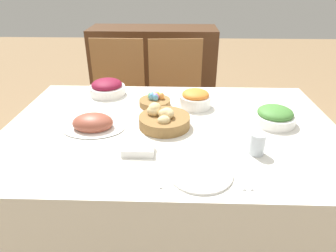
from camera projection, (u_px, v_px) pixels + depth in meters
name	position (u px, v px, depth m)	size (l,w,h in m)	color
ground_plane	(171.00, 237.00, 1.82)	(12.00, 12.00, 0.00)	#937551
dining_table	(171.00, 187.00, 1.65)	(1.62, 1.10, 0.76)	silver
chair_far_left	(117.00, 101.00, 2.39)	(0.43, 0.43, 0.98)	brown
chair_far_center	(176.00, 101.00, 2.38)	(0.45, 0.45, 0.98)	brown
sideboard	(154.00, 76.00, 3.08)	(1.22, 0.44, 0.96)	#4C2D19
bread_basket	(163.00, 119.00, 1.44)	(0.25, 0.25, 0.11)	olive
egg_basket	(155.00, 101.00, 1.68)	(0.17, 0.17, 0.08)	olive
ham_platter	(93.00, 124.00, 1.43)	(0.30, 0.21, 0.09)	white
carrot_bowl	(195.00, 99.00, 1.65)	(0.17, 0.17, 0.10)	white
beet_salad_bowl	(107.00, 88.00, 1.82)	(0.22, 0.22, 0.10)	white
green_salad_bowl	(275.00, 116.00, 1.47)	(0.20, 0.20, 0.09)	white
dinner_plate	(200.00, 173.00, 1.12)	(0.24, 0.24, 0.01)	white
fork	(162.00, 173.00, 1.12)	(0.01, 0.17, 0.00)	silver
knife	(239.00, 175.00, 1.11)	(0.01, 0.17, 0.00)	silver
spoon	(248.00, 175.00, 1.11)	(0.01, 0.17, 0.00)	silver
drinking_cup	(257.00, 144.00, 1.23)	(0.06, 0.06, 0.09)	silver
butter_dish	(138.00, 150.00, 1.24)	(0.13, 0.08, 0.03)	white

